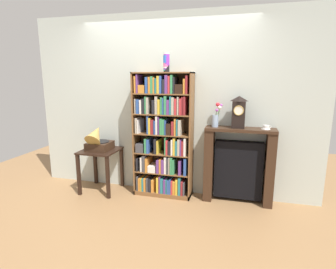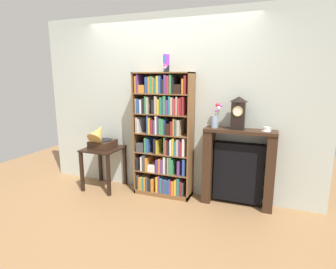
# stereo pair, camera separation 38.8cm
# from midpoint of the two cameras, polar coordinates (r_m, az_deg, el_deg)

# --- Properties ---
(ground_plane) EXTENTS (7.25, 6.40, 0.02)m
(ground_plane) POSITION_cam_midpoint_polar(r_m,az_deg,el_deg) (4.06, 1.09, -13.17)
(ground_plane) COLOR #997047
(wall_back) EXTENTS (4.25, 0.08, 2.60)m
(wall_back) POSITION_cam_midpoint_polar(r_m,az_deg,el_deg) (4.00, 3.56, 5.98)
(wall_back) COLOR beige
(wall_back) RESTS_ON ground
(bookshelf) EXTENTS (0.83, 0.31, 1.78)m
(bookshelf) POSITION_cam_midpoint_polar(r_m,az_deg,el_deg) (3.90, 1.89, -0.65)
(bookshelf) COLOR brown
(bookshelf) RESTS_ON ground
(cup_stack) EXTENTS (0.08, 0.08, 0.25)m
(cup_stack) POSITION_cam_midpoint_polar(r_m,az_deg,el_deg) (3.79, 2.68, 14.79)
(cup_stack) COLOR black
(cup_stack) RESTS_ON bookshelf
(side_table_left) EXTENTS (0.53, 0.54, 0.64)m
(side_table_left) POSITION_cam_midpoint_polar(r_m,az_deg,el_deg) (4.30, -10.84, -4.75)
(side_table_left) COLOR black
(side_table_left) RESTS_ON ground
(gramophone) EXTENTS (0.33, 0.44, 0.43)m
(gramophone) POSITION_cam_midpoint_polar(r_m,az_deg,el_deg) (4.18, -11.36, -0.82)
(gramophone) COLOR #382316
(gramophone) RESTS_ON side_table_left
(fireplace_mantel) EXTENTS (0.92, 0.27, 1.05)m
(fireplace_mantel) POSITION_cam_midpoint_polar(r_m,az_deg,el_deg) (3.84, 17.30, -6.78)
(fireplace_mantel) COLOR #382316
(fireplace_mantel) RESTS_ON ground
(mantel_clock) EXTENTS (0.17, 0.15, 0.42)m
(mantel_clock) POSITION_cam_midpoint_polar(r_m,az_deg,el_deg) (3.66, 17.44, 4.28)
(mantel_clock) COLOR black
(mantel_clock) RESTS_ON fireplace_mantel
(flower_vase) EXTENTS (0.13, 0.14, 0.33)m
(flower_vase) POSITION_cam_midpoint_polar(r_m,az_deg,el_deg) (3.70, 12.89, 3.41)
(flower_vase) COLOR #99B2D1
(flower_vase) RESTS_ON fireplace_mantel
(teacup_with_saucer) EXTENTS (0.13, 0.12, 0.05)m
(teacup_with_saucer) POSITION_cam_midpoint_polar(r_m,az_deg,el_deg) (3.68, 22.74, 0.99)
(teacup_with_saucer) COLOR white
(teacup_with_saucer) RESTS_ON fireplace_mantel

